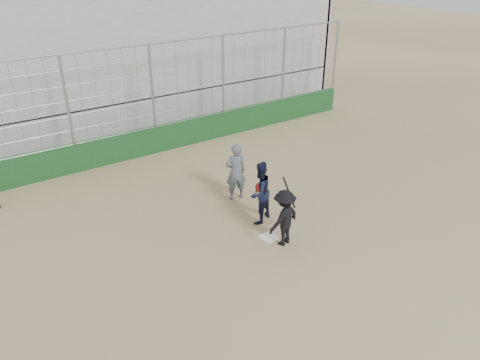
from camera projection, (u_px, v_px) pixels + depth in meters
ground at (269, 237)px, 12.62m from camera, size 90.00×90.00×0.00m
home_plate at (269, 237)px, 12.62m from camera, size 0.44×0.44×0.02m
backstop at (156, 128)px, 17.35m from camera, size 18.10×0.25×4.04m
bleachers at (103, 51)px, 20.10m from camera, size 20.25×6.70×6.98m
batter_at_plate at (284, 218)px, 12.04m from camera, size 1.11×0.82×1.74m
catcher_crouched at (260, 202)px, 13.08m from camera, size 1.10×0.99×1.23m
umpire at (236, 175)px, 14.18m from camera, size 0.73×0.56×1.63m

